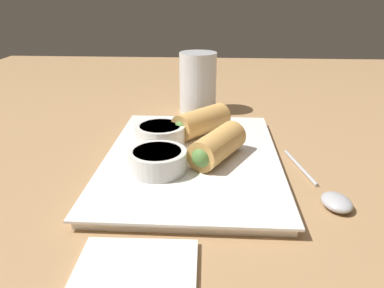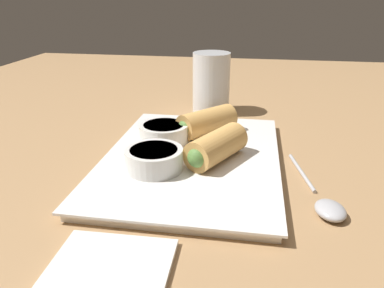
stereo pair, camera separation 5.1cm
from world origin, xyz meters
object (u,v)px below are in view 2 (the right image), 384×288
at_px(drinking_glass, 211,83).
at_px(dipping_bowl_far, 154,158).
at_px(spoon, 326,205).
at_px(napkin, 102,283).
at_px(dipping_bowl_near, 164,132).
at_px(serving_plate, 192,160).

bearing_deg(drinking_glass, dipping_bowl_far, 172.76).
xyz_separation_m(spoon, napkin, (-0.15, 0.21, -0.00)).
distance_m(dipping_bowl_far, napkin, 0.20).
bearing_deg(dipping_bowl_near, dipping_bowl_far, -174.36).
relative_size(spoon, napkin, 1.37).
relative_size(serving_plate, spoon, 1.93).
bearing_deg(spoon, dipping_bowl_far, 78.87).
relative_size(serving_plate, drinking_glass, 2.88).
bearing_deg(drinking_glass, dipping_bowl_near, 167.08).
relative_size(dipping_bowl_near, spoon, 0.43).
distance_m(dipping_bowl_near, spoon, 0.26).
bearing_deg(drinking_glass, napkin, 176.14).
bearing_deg(serving_plate, spoon, -118.70).
distance_m(spoon, drinking_glass, 0.39).
distance_m(dipping_bowl_near, drinking_glass, 0.22).
height_order(serving_plate, dipping_bowl_near, dipping_bowl_near).
distance_m(dipping_bowl_far, drinking_glass, 0.31).
bearing_deg(spoon, drinking_glass, 26.64).
distance_m(napkin, drinking_glass, 0.50).
relative_size(napkin, drinking_glass, 1.09).
height_order(serving_plate, drinking_glass, drinking_glass).
bearing_deg(serving_plate, dipping_bowl_near, 49.75).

